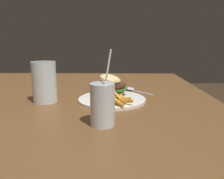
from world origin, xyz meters
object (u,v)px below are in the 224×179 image
Objects in this scene: spoon at (131,89)px; meal_plate_near at (112,92)px; juice_glass at (103,106)px; beer_glass at (44,83)px.

meal_plate_near is at bearing 105.81° from spoon.
beer_glass is at bearing 45.59° from juice_glass.
beer_glass is 1.16× the size of spoon.
spoon is (0.15, -0.08, -0.02)m from meal_plate_near.
spoon is at bearing -60.08° from beer_glass.
meal_plate_near is at bearing -4.52° from juice_glass.
juice_glass reaches higher than spoon.
meal_plate_near is 0.18m from spoon.
juice_glass is at bearing 175.48° from meal_plate_near.
juice_glass is at bearing 120.58° from spoon.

